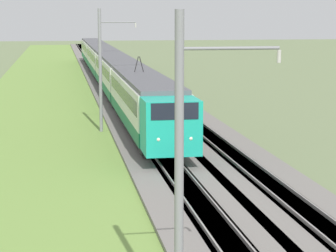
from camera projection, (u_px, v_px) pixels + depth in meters
ballast_main at (122, 103)px, 58.42m from camera, size 240.00×4.40×0.30m
ballast_adjacent at (164, 102)px, 59.05m from camera, size 240.00×4.40×0.30m
track_main at (122, 103)px, 58.42m from camera, size 240.00×1.57×0.45m
track_adjacent at (164, 102)px, 59.04m from camera, size 240.00×1.57×0.45m
grass_verge at (47, 106)px, 57.36m from camera, size 240.00×12.13×0.12m
passenger_train at (108, 65)px, 72.84m from camera, size 83.61×2.96×5.09m
catenary_mast_near at (182, 174)px, 15.57m from camera, size 0.22×2.56×8.04m
catenary_mast_mid at (101, 70)px, 43.70m from camera, size 0.22×2.56×8.35m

